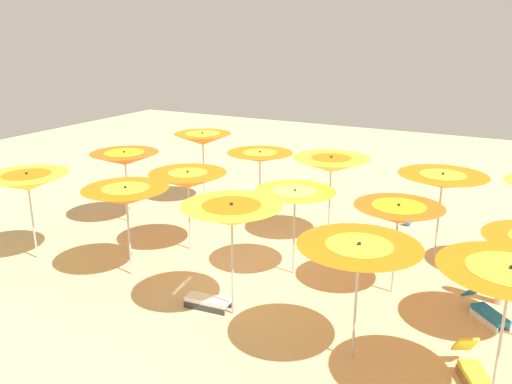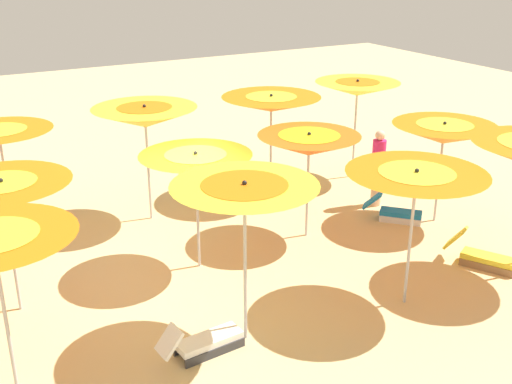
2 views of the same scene
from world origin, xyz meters
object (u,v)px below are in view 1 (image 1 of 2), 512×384
(beach_umbrella_2, at_px, (232,215))
(beach_umbrella_5, at_px, (125,158))
(lounger_2, at_px, (487,311))
(beach_ball, at_px, (408,222))
(beach_umbrella_12, at_px, (331,165))
(beachgoer_0, at_px, (505,266))
(lounger_1, at_px, (475,373))
(beach_umbrella_4, at_px, (510,282))
(beach_umbrella_1, at_px, (126,196))
(beach_umbrella_8, at_px, (398,214))
(beach_umbrella_3, at_px, (359,253))
(beach_umbrella_11, at_px, (260,157))
(beach_umbrella_6, at_px, (188,180))
(lounger_0, at_px, (204,299))
(beach_umbrella_0, at_px, (27,182))
(beach_umbrella_10, at_px, (203,139))
(beach_umbrella_7, at_px, (295,197))
(beach_umbrella_13, at_px, (442,181))

(beach_umbrella_2, relative_size, beach_umbrella_5, 1.09)
(lounger_2, bearing_deg, beach_umbrella_2, -107.88)
(beach_ball, bearing_deg, beach_umbrella_12, 141.20)
(beach_umbrella_12, bearing_deg, beachgoer_0, -110.38)
(beach_umbrella_5, height_order, lounger_1, beach_umbrella_5)
(beach_umbrella_4, relative_size, beach_ball, 10.13)
(beach_ball, bearing_deg, beach_umbrella_1, 141.28)
(lounger_2, bearing_deg, beach_umbrella_4, -36.46)
(beach_umbrella_8, height_order, lounger_2, beach_umbrella_8)
(beach_umbrella_3, height_order, beach_umbrella_11, beach_umbrella_3)
(beach_umbrella_6, distance_m, beach_umbrella_8, 5.64)
(lounger_2, xyz_separation_m, beach_ball, (4.93, 2.74, -0.08))
(beach_umbrella_4, relative_size, beach_umbrella_5, 1.09)
(beach_umbrella_12, height_order, lounger_0, beach_umbrella_12)
(beachgoer_0, relative_size, beach_ball, 7.00)
(beach_umbrella_0, relative_size, lounger_1, 1.81)
(beach_umbrella_10, bearing_deg, beachgoer_0, -106.86)
(beach_umbrella_3, bearing_deg, beach_ball, 4.97)
(beach_umbrella_8, bearing_deg, lounger_2, -98.67)
(beach_umbrella_3, distance_m, beach_umbrella_10, 10.02)
(lounger_0, height_order, lounger_2, lounger_2)
(beach_umbrella_3, bearing_deg, beach_umbrella_10, 49.07)
(beach_umbrella_4, distance_m, beach_umbrella_8, 4.05)
(beach_umbrella_8, bearing_deg, beach_umbrella_1, 109.18)
(beach_umbrella_1, xyz_separation_m, lounger_2, (1.78, -8.13, -1.85))
(beach_umbrella_1, height_order, beach_umbrella_7, beach_umbrella_1)
(beach_umbrella_4, bearing_deg, beach_umbrella_11, 49.42)
(beach_umbrella_1, bearing_deg, beach_umbrella_7, -61.48)
(beach_umbrella_2, distance_m, beach_umbrella_13, 6.00)
(beachgoer_0, bearing_deg, lounger_2, -24.64)
(lounger_1, bearing_deg, beach_umbrella_13, 168.71)
(beach_umbrella_0, relative_size, lounger_2, 2.09)
(beach_umbrella_7, height_order, beachgoer_0, beach_umbrella_7)
(beach_ball, bearing_deg, beach_umbrella_7, 159.28)
(beach_umbrella_6, bearing_deg, beach_umbrella_1, 168.59)
(beach_umbrella_0, height_order, beach_umbrella_10, beach_umbrella_10)
(beach_umbrella_4, relative_size, lounger_0, 1.92)
(beach_umbrella_2, bearing_deg, beach_umbrella_5, 59.57)
(beach_umbrella_7, relative_size, lounger_1, 1.68)
(beach_umbrella_4, height_order, lounger_2, beach_umbrella_4)
(lounger_0, bearing_deg, beach_umbrella_2, -1.19)
(beach_umbrella_4, distance_m, beachgoer_0, 4.07)
(beach_umbrella_4, xyz_separation_m, beach_umbrella_7, (3.08, 4.88, -0.26))
(beach_umbrella_7, height_order, beach_ball, beach_umbrella_7)
(beach_umbrella_0, xyz_separation_m, beach_umbrella_5, (3.36, -0.31, -0.06))
(beach_umbrella_3, xyz_separation_m, beach_umbrella_10, (6.56, 7.57, 0.15))
(beach_umbrella_2, bearing_deg, lounger_1, -91.26)
(beach_umbrella_8, height_order, lounger_1, beach_umbrella_8)
(beach_umbrella_7, xyz_separation_m, beach_umbrella_11, (3.43, 2.73, -0.02))
(beach_umbrella_2, xyz_separation_m, beach_umbrella_12, (4.96, -0.33, -0.01))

